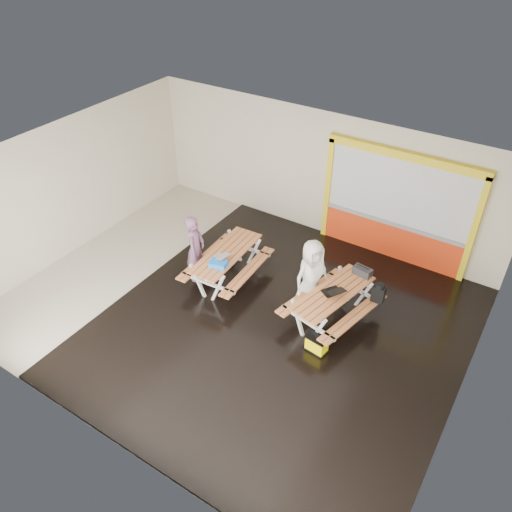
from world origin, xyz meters
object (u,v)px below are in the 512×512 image
Objects in this scene: backpack at (379,293)px; fluke_bag at (317,344)px; dark_case at (306,310)px; picnic_table_left at (227,259)px; laptop_left at (220,257)px; laptop_right at (333,291)px; person_right at (311,275)px; toolbox at (362,271)px; blue_pouch at (218,264)px; person_left at (196,249)px; picnic_table_right at (332,299)px.

backpack reaches higher than fluke_bag.
backpack reaches higher than dark_case.
laptop_left is at bearing -84.29° from picnic_table_left.
laptop_right is at bearing 99.03° from fluke_bag.
picnic_table_left is 0.40m from laptop_left.
toolbox is at bearing -28.31° from person_right.
picnic_table_left is at bearing -169.47° from backpack.
blue_pouch is at bearing 171.57° from fluke_bag.
laptop_right is 1.23× the size of fluke_bag.
backpack is at bearing 39.00° from laptop_right.
person_left is 3.00m from dark_case.
blue_pouch is 3.28m from toolbox.
toolbox is at bearing 150.11° from backpack.
picnic_table_left is 2.79m from picnic_table_right.
blue_pouch is (-2.65, -0.55, 0.01)m from laptop_right.
laptop_right is 1.46× the size of dark_case.
laptop_right is at bearing 11.81° from blue_pouch.
person_right is at bearing -165.30° from backpack.
backpack is (4.27, 1.00, -0.12)m from person_left.
laptop_right is 1.19m from fluke_bag.
person_right reaches higher than backpack.
person_left is (-3.45, -0.40, 0.25)m from picnic_table_right.
picnic_table_right is at bearing 7.84° from laptop_left.
person_left is at bearing 127.55° from person_right.
laptop_right is 1.03m from backpack.
laptop_left reaches higher than picnic_table_right.
dark_case is at bearing -130.22° from toolbox.
person_right is at bearing -143.47° from toolbox.
person_right is at bearing 161.66° from picnic_table_right.
laptop_left reaches higher than backpack.
picnic_table_left is at bearing -83.68° from person_left.
laptop_left is at bearing -173.09° from laptop_right.
fluke_bag is at bearing -80.97° from laptop_right.
person_left is 4.38m from backpack.
person_left reaches higher than blue_pouch.
dark_case is at bearing -170.00° from picnic_table_right.
laptop_left is at bearing -164.67° from backpack.
picnic_table_left is 5.08× the size of laptop_left.
picnic_table_right is at bearing -107.24° from toolbox.
picnic_table_right reaches higher than fluke_bag.
blue_pouch is at bearing -160.86° from backpack.
fluke_bag is at bearing -119.58° from person_left.
toolbox is at bearing 86.84° from fluke_bag.
fluke_bag is (2.93, -0.63, -0.68)m from laptop_left.
person_right is 3.74× the size of fluke_bag.
picnic_table_right is 1.34× the size of person_right.
picnic_table_right is at bearing -83.18° from person_right.
dark_case is (2.22, -0.03, -0.54)m from picnic_table_left.
picnic_table_left is at bearing 122.77° from person_right.
picnic_table_left is 2.17m from person_right.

